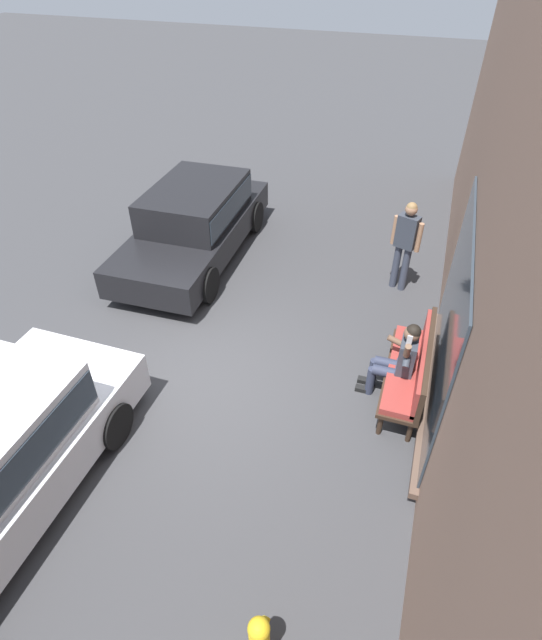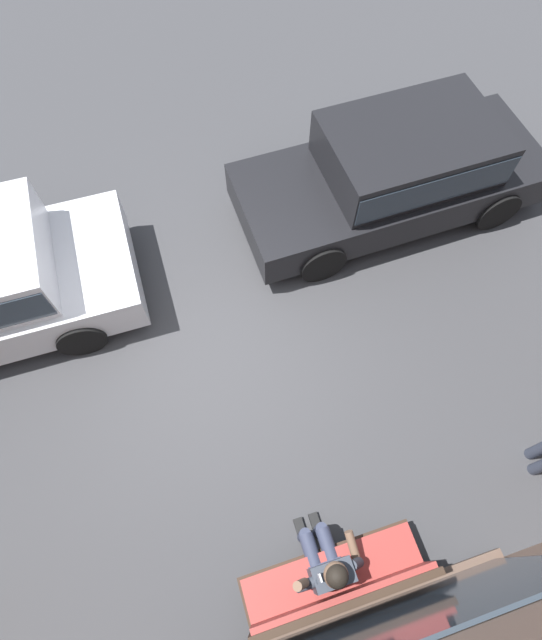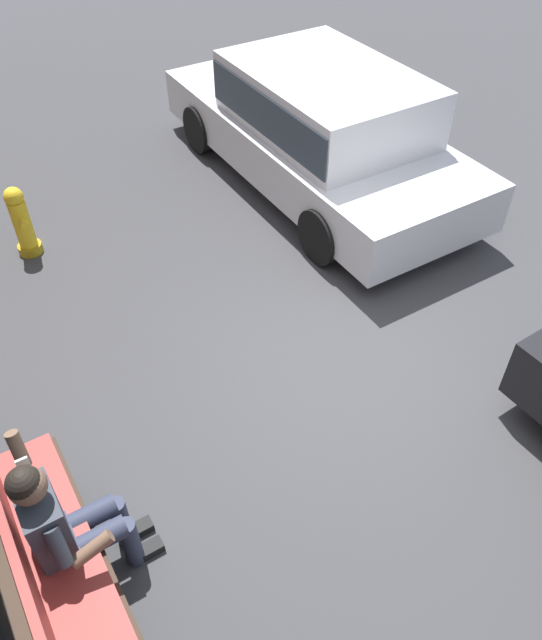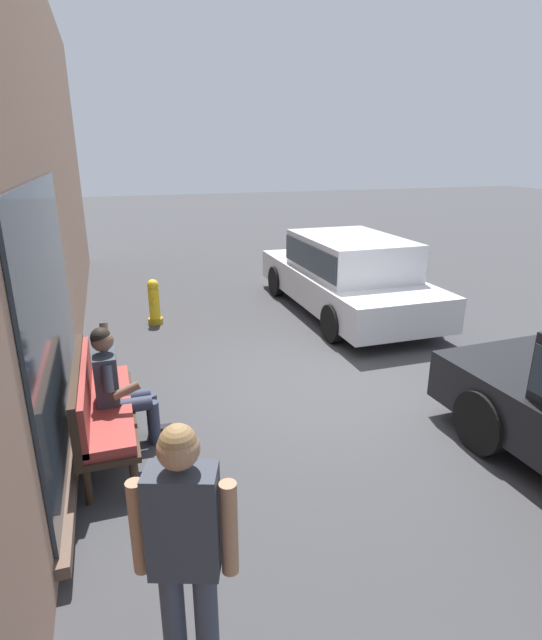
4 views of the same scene
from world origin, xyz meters
name	(u,v)px [view 2 (image 2 of 4)]	position (x,y,z in m)	size (l,w,h in m)	color
ground_plane	(205,363)	(0.00, 0.00, 0.00)	(60.00, 60.00, 0.00)	#38383A
bench	(338,587)	(-0.68, 2.90, 0.55)	(1.85, 0.55, 0.98)	#332319
person_on_phone	(326,564)	(-0.63, 2.68, 0.68)	(0.73, 0.74, 1.31)	#2D3347
parked_car_near	(398,168)	(-3.30, -1.69, 0.79)	(4.45, 1.97, 1.43)	black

